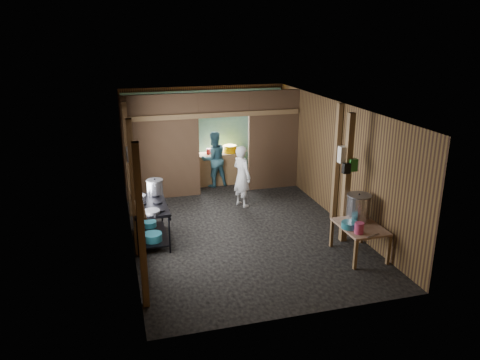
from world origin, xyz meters
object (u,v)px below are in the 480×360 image
object	(u,v)px
stove_pot_large	(155,188)
yellow_tub	(230,149)
gas_range	(151,223)
prep_table	(359,240)
stock_pot	(358,208)
pink_bucket	(359,228)
cook	(242,176)

from	to	relation	value
stove_pot_large	yellow_tub	world-z (taller)	stove_pot_large
gas_range	prep_table	world-z (taller)	gas_range
prep_table	stock_pot	distance (m)	0.61
stove_pot_large	pink_bucket	distance (m)	4.16
prep_table	pink_bucket	xyz separation A→B (m)	(-0.19, -0.29, 0.40)
gas_range	pink_bucket	bearing A→B (deg)	-29.00
stock_pot	yellow_tub	bearing A→B (deg)	105.90
prep_table	yellow_tub	world-z (taller)	yellow_tub
stock_pot	yellow_tub	size ratio (longest dim) A/B	1.47
stove_pot_large	cook	distance (m)	2.32
gas_range	pink_bucket	size ratio (longest dim) A/B	6.75
pink_bucket	cook	bearing A→B (deg)	109.88
gas_range	pink_bucket	distance (m)	4.03
gas_range	stock_pot	xyz separation A→B (m)	(3.80, -1.39, 0.44)
stock_pot	yellow_tub	world-z (taller)	stock_pot
gas_range	stock_pot	world-z (taller)	stock_pot
cook	stock_pot	bearing A→B (deg)	-176.48
yellow_tub	cook	size ratio (longest dim) A/B	0.24
yellow_tub	stock_pot	bearing A→B (deg)	-74.10
stove_pot_large	pink_bucket	size ratio (longest dim) A/B	1.71
stock_pot	pink_bucket	world-z (taller)	stock_pot
pink_bucket	yellow_tub	world-z (taller)	yellow_tub
cook	yellow_tub	bearing A→B (deg)	-30.05
cook	prep_table	bearing A→B (deg)	-179.91
cook	gas_range	bearing A→B (deg)	97.29
pink_bucket	cook	distance (m)	3.59
prep_table	stove_pot_large	distance (m)	4.21
prep_table	pink_bucket	world-z (taller)	pink_bucket
gas_range	stove_pot_large	bearing A→B (deg)	71.74
stove_pot_large	yellow_tub	distance (m)	3.58
prep_table	yellow_tub	size ratio (longest dim) A/B	2.80
stock_pot	prep_table	bearing A→B (deg)	-107.73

